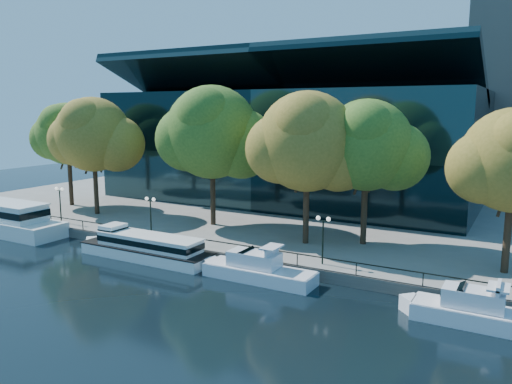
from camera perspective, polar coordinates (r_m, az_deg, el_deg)
The scene contains 16 objects.
ground at distance 44.26m, azimuth -9.10°, elevation -8.66°, with size 160.00×160.00×0.00m, color black.
promenade at distance 75.23m, azimuth 8.27°, elevation -0.73°, with size 90.00×67.08×1.00m.
railing at distance 46.19m, azimuth -6.66°, elevation -5.32°, with size 88.20×0.08×0.99m.
convention_building at distance 71.59m, azimuth 4.10°, elevation 5.29°, with size 50.00×24.57×21.43m.
large_vessel at distance 62.28m, azimuth -26.74°, elevation -2.76°, with size 16.50×4.40×3.53m.
tour_boat at distance 47.51m, azimuth -12.82°, elevation -6.01°, with size 14.75×3.29×2.80m.
cruiser_near at distance 40.78m, azimuth -0.14°, elevation -8.74°, with size 10.34×2.66×3.00m.
cruiser_far at distance 35.61m, azimuth 23.54°, elevation -12.28°, with size 9.21×2.55×3.01m.
tree_0 at distance 70.06m, azimuth -20.67°, elevation 6.10°, with size 10.12×8.30×13.54m.
tree_1 at distance 63.03m, azimuth -18.04°, elevation 6.09°, with size 11.17×9.16×14.14m.
tree_2 at distance 54.27m, azimuth -4.91°, elevation 6.59°, with size 12.61×10.34×15.25m.
tree_3 at distance 46.57m, azimuth 6.05°, elevation 5.50°, with size 11.70×9.60×14.38m.
tree_4 at distance 47.18m, azimuth 12.69°, elevation 5.02°, with size 10.59×8.69×13.63m.
lamp_0 at distance 60.18m, azimuth -21.51°, elevation -0.48°, with size 1.26×0.36×4.03m.
lamp_1 at distance 50.75m, azimuth -11.97°, elevation -1.76°, with size 1.26×0.36×4.03m.
lamp_2 at distance 41.27m, azimuth 7.68°, elevation -4.21°, with size 1.26×0.36×4.03m.
Camera 1 is at (26.30, -32.87, 13.65)m, focal length 35.00 mm.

